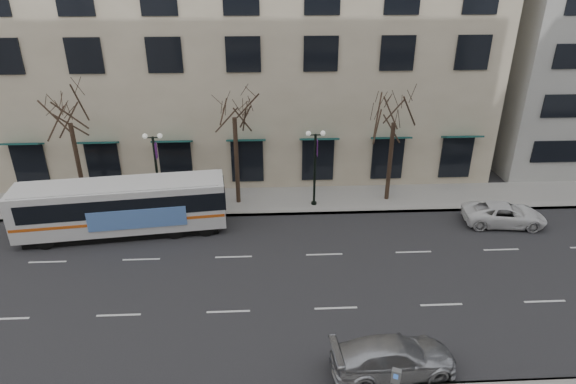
{
  "coord_description": "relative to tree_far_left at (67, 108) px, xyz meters",
  "views": [
    {
      "loc": [
        1.88,
        -20.1,
        14.5
      ],
      "look_at": [
        2.98,
        2.03,
        4.0
      ],
      "focal_mm": 30.0,
      "sensor_mm": 36.0,
      "label": 1
    }
  ],
  "objects": [
    {
      "name": "sidewalk_far",
      "position": [
        15.0,
        0.2,
        -6.62
      ],
      "size": [
        80.0,
        4.0,
        0.15
      ],
      "primitive_type": "cube",
      "color": "gray",
      "rests_on": "ground"
    },
    {
      "name": "pay_station",
      "position": [
        16.32,
        -16.55,
        -5.48
      ],
      "size": [
        0.37,
        0.32,
        1.48
      ],
      "rotation": [
        0.0,
        0.0,
        -0.42
      ],
      "color": "slate",
      "rests_on": "sidewalk_near"
    },
    {
      "name": "white_pickup",
      "position": [
        26.39,
        -3.58,
        -6.02
      ],
      "size": [
        5.11,
        2.77,
        1.36
      ],
      "primitive_type": "imported",
      "rotation": [
        0.0,
        0.0,
        1.46
      ],
      "color": "white",
      "rests_on": "ground"
    },
    {
      "name": "city_bus",
      "position": [
        3.52,
        -3.5,
        -4.93
      ],
      "size": [
        12.14,
        3.96,
        3.23
      ],
      "rotation": [
        0.0,
        0.0,
        0.12
      ],
      "color": "silver",
      "rests_on": "ground"
    },
    {
      "name": "tree_far_mid",
      "position": [
        10.0,
        0.0,
        0.21
      ],
      "size": [
        3.6,
        3.6,
        8.55
      ],
      "color": "black",
      "rests_on": "ground"
    },
    {
      "name": "lamp_post_right",
      "position": [
        15.01,
        -0.6,
        -3.75
      ],
      "size": [
        1.22,
        0.45,
        5.21
      ],
      "color": "black",
      "rests_on": "ground"
    },
    {
      "name": "lamp_post_left",
      "position": [
        5.01,
        -0.6,
        -3.75
      ],
      "size": [
        1.22,
        0.45,
        5.21
      ],
      "color": "black",
      "rests_on": "ground"
    },
    {
      "name": "ground",
      "position": [
        10.0,
        -8.8,
        -6.7
      ],
      "size": [
        160.0,
        160.0,
        0.0
      ],
      "primitive_type": "plane",
      "color": "black",
      "rests_on": "ground"
    },
    {
      "name": "silver_car",
      "position": [
        16.68,
        -15.0,
        -5.98
      ],
      "size": [
        5.06,
        2.38,
        1.43
      ],
      "primitive_type": "imported",
      "rotation": [
        0.0,
        0.0,
        1.65
      ],
      "color": "#9EA0A5",
      "rests_on": "ground"
    },
    {
      "name": "building_hotel",
      "position": [
        8.0,
        12.2,
        5.3
      ],
      "size": [
        40.0,
        20.0,
        24.0
      ],
      "primitive_type": "cube",
      "color": "tan",
      "rests_on": "ground"
    },
    {
      "name": "tree_far_right",
      "position": [
        20.0,
        0.0,
        -0.28
      ],
      "size": [
        3.6,
        3.6,
        8.06
      ],
      "color": "black",
      "rests_on": "ground"
    },
    {
      "name": "tree_far_left",
      "position": [
        0.0,
        0.0,
        0.0
      ],
      "size": [
        3.6,
        3.6,
        8.34
      ],
      "color": "black",
      "rests_on": "ground"
    }
  ]
}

